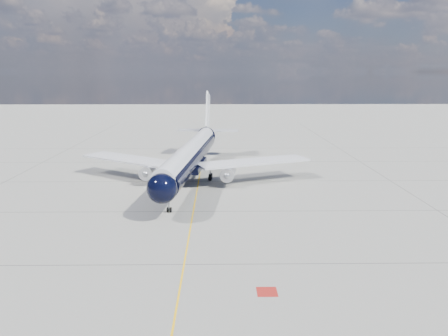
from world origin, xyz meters
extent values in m
plane|color=gray|center=(0.00, 30.00, 0.00)|extent=(320.00, 320.00, 0.00)
cube|color=yellow|center=(0.00, 25.00, 0.00)|extent=(0.16, 160.00, 0.01)
cube|color=maroon|center=(6.80, -10.00, 0.00)|extent=(1.60, 1.60, 0.01)
cylinder|color=black|center=(-1.26, 24.87, 3.88)|extent=(7.28, 35.31, 3.51)
sphere|color=black|center=(-3.25, 6.49, 3.88)|extent=(3.87, 3.87, 3.51)
cone|color=black|center=(1.09, 46.48, 4.44)|extent=(4.19, 6.81, 3.51)
cylinder|color=white|center=(-1.26, 24.87, 4.76)|extent=(6.71, 37.06, 2.74)
cube|color=black|center=(-3.27, 6.31, 4.39)|extent=(2.33, 1.34, 0.51)
cube|color=white|center=(-10.76, 27.30, 3.05)|extent=(17.28, 13.80, 0.30)
cube|color=white|center=(8.55, 25.21, 3.05)|extent=(18.20, 10.89, 0.30)
cube|color=black|center=(-1.26, 24.87, 2.59)|extent=(4.86, 9.61, 0.92)
cylinder|color=silver|center=(-7.43, 23.68, 1.99)|extent=(2.52, 4.45, 2.07)
cylinder|color=silver|center=(4.52, 22.39, 1.99)|extent=(2.52, 4.45, 2.07)
sphere|color=gray|center=(-7.64, 21.75, 1.99)|extent=(1.12, 1.12, 1.02)
sphere|color=gray|center=(4.31, 20.46, 1.99)|extent=(1.12, 1.12, 1.02)
cube|color=white|center=(-7.41, 23.87, 2.68)|extent=(0.52, 2.96, 1.02)
cube|color=white|center=(4.54, 22.57, 2.68)|extent=(0.52, 2.96, 1.02)
cube|color=white|center=(1.04, 46.02, 9.15)|extent=(0.93, 5.86, 7.88)
cube|color=white|center=(1.09, 46.48, 5.18)|extent=(12.27, 4.24, 0.20)
cylinder|color=gray|center=(-2.90, 9.71, 1.16)|extent=(0.18, 0.18, 1.94)
cylinder|color=black|center=(-3.08, 9.73, 0.32)|extent=(0.24, 0.66, 0.65)
cylinder|color=black|center=(-2.72, 9.69, 0.32)|extent=(0.24, 0.66, 0.65)
cylinder|color=gray|center=(-4.05, 26.57, 1.25)|extent=(0.26, 0.26, 1.76)
cylinder|color=gray|center=(1.84, 25.93, 1.25)|extent=(0.26, 0.26, 1.76)
cylinder|color=black|center=(-4.10, 26.07, 0.51)|extent=(0.52, 1.06, 1.02)
cylinder|color=black|center=(-3.99, 27.08, 0.51)|extent=(0.52, 1.06, 1.02)
cylinder|color=black|center=(1.78, 25.43, 0.51)|extent=(0.52, 1.06, 1.02)
cylinder|color=black|center=(1.89, 26.44, 0.51)|extent=(0.52, 1.06, 1.02)
camera|label=1|loc=(3.03, -40.85, 16.65)|focal=35.00mm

